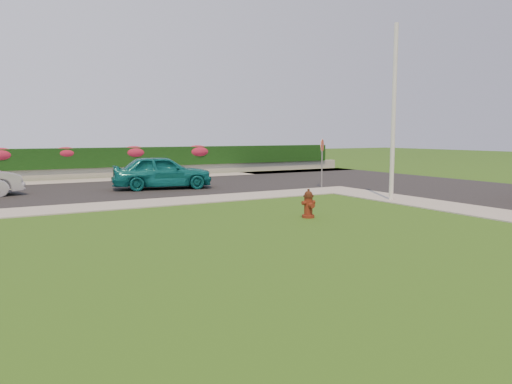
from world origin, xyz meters
TOP-DOWN VIEW (x-y plane):
  - ground at (0.00, 0.00)m, footprint 120.00×120.00m
  - street_far at (-5.00, 14.00)m, footprint 26.00×8.00m
  - sidewalk_far at (-6.00, 9.00)m, footprint 24.00×2.00m
  - curb_corner at (7.00, 9.00)m, footprint 2.00×2.00m
  - sidewalk_beyond at (-1.00, 19.00)m, footprint 34.00×2.00m
  - retaining_wall at (-1.00, 20.50)m, footprint 34.00×0.40m
  - hedge at (-1.00, 20.60)m, footprint 32.00×0.90m
  - fire_hydrant at (1.63, 3.71)m, footprint 0.43×0.41m
  - sedan_teal at (0.45, 13.17)m, footprint 4.65×2.63m
  - utility_pole at (6.53, 5.27)m, footprint 0.16×0.16m
  - stop_sign at (6.91, 9.99)m, footprint 0.49×0.40m
  - flower_clump_c at (-5.62, 20.50)m, footprint 1.49×0.96m
  - flower_clump_d at (-2.41, 20.50)m, footprint 1.32×0.85m
  - flower_clump_e at (1.34, 20.50)m, footprint 1.48×0.95m
  - flower_clump_f at (5.33, 20.50)m, footprint 1.57×1.01m

SIDE VIEW (x-z plane):
  - ground at x=0.00m, z-range 0.00..0.00m
  - street_far at x=-5.00m, z-range 0.00..0.04m
  - sidewalk_far at x=-6.00m, z-range 0.00..0.04m
  - curb_corner at x=7.00m, z-range 0.00..0.04m
  - sidewalk_beyond at x=-1.00m, z-range 0.00..0.04m
  - retaining_wall at x=-1.00m, z-range 0.00..0.60m
  - fire_hydrant at x=1.63m, z-range -0.02..0.83m
  - sedan_teal at x=0.45m, z-range 0.04..1.53m
  - hedge at x=-1.00m, z-range 0.60..1.70m
  - flower_clump_f at x=5.33m, z-range 1.00..1.78m
  - flower_clump_c at x=-5.62m, z-range 1.03..1.78m
  - flower_clump_e at x=1.34m, z-range 1.04..1.78m
  - flower_clump_d at x=-2.41m, z-range 1.11..1.77m
  - stop_sign at x=6.91m, z-range 0.52..2.79m
  - utility_pole at x=6.53m, z-range 0.00..6.41m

